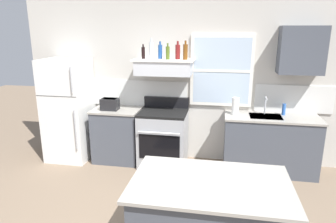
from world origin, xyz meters
TOP-DOWN VIEW (x-y plane):
  - back_wall at (0.03, 2.23)m, footprint 5.40×0.11m
  - refrigerator at (-1.90, 1.84)m, footprint 0.70×0.72m
  - counter_left_of_stove at (-1.05, 1.90)m, footprint 0.79×0.63m
  - toaster at (-1.14, 1.82)m, footprint 0.30×0.20m
  - stove_range at (-0.25, 1.86)m, footprint 0.76×0.69m
  - range_hood_shelf at (-0.25, 1.96)m, footprint 0.96×0.52m
  - bottle_balsamic_dark at (-0.59, 1.96)m, footprint 0.06×0.06m
  - bottle_clear_tall at (-0.46, 1.96)m, footprint 0.06×0.06m
  - bottle_blue_liqueur at (-0.32, 2.01)m, footprint 0.07×0.07m
  - bottle_olive_oil_square at (-0.18, 1.90)m, footprint 0.06×0.06m
  - bottle_red_label_wine at (-0.04, 1.98)m, footprint 0.07×0.07m
  - bottle_amber_wine at (0.09, 1.92)m, footprint 0.07×0.07m
  - counter_right_with_sink at (1.45, 1.90)m, footprint 1.43×0.63m
  - sink_faucet at (1.35, 2.00)m, footprint 0.03×0.17m
  - paper_towel_roll at (0.89, 1.90)m, footprint 0.11×0.11m
  - dish_soap_bottle at (1.63, 2.00)m, footprint 0.06×0.06m
  - upper_cabinet_right at (1.80, 2.04)m, footprint 0.64×0.32m

SIDE VIEW (x-z plane):
  - counter_left_of_stove at x=-1.05m, z-range 0.00..0.91m
  - counter_right_with_sink at x=1.45m, z-range 0.00..0.91m
  - stove_range at x=-0.25m, z-range -0.08..1.01m
  - refrigerator at x=-1.90m, z-range 0.00..1.73m
  - dish_soap_bottle at x=1.63m, z-range 0.91..1.09m
  - toaster at x=-1.14m, z-range 0.91..1.10m
  - paper_towel_roll at x=0.89m, z-range 0.91..1.18m
  - sink_faucet at x=1.35m, z-range 0.94..1.22m
  - back_wall at x=0.03m, z-range 0.00..2.70m
  - range_hood_shelf at x=-0.25m, z-range 1.50..1.75m
  - bottle_balsamic_dark at x=-0.59m, z-range 1.73..1.95m
  - bottle_olive_oil_square at x=-0.18m, z-range 1.73..1.97m
  - bottle_blue_liqueur at x=-0.32m, z-range 1.72..1.99m
  - bottle_red_label_wine at x=-0.04m, z-range 1.72..2.00m
  - bottle_amber_wine at x=0.09m, z-range 1.72..2.01m
  - bottle_clear_tall at x=-0.46m, z-range 1.72..2.04m
  - upper_cabinet_right at x=1.80m, z-range 1.55..2.25m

